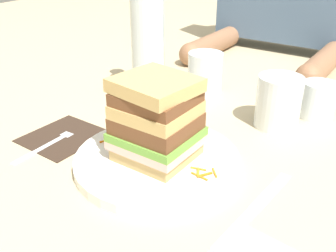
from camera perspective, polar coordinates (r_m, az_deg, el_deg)
The scene contains 23 objects.
ground_plane at distance 0.62m, azimuth -0.17°, elevation -5.40°, with size 3.00×3.00×0.00m, color #C6B289.
main_plate at distance 0.61m, azimuth -1.58°, elevation -5.06°, with size 0.26×0.26×0.02m, color white.
sandwich at distance 0.58m, azimuth -1.68°, elevation 0.88°, with size 0.12×0.12×0.13m.
carrot_shred_0 at distance 0.67m, azimuth -5.94°, elevation -1.40°, with size 0.00×0.00×0.02m, color orange.
carrot_shred_1 at distance 0.66m, azimuth -7.95°, elevation -2.04°, with size 0.00×0.00×0.02m, color orange.
carrot_shred_2 at distance 0.65m, azimuth -7.27°, elevation -2.26°, with size 0.00×0.00×0.03m, color orange.
carrot_shred_3 at distance 0.66m, azimuth -9.10°, elevation -2.13°, with size 0.00×0.00×0.02m, color orange.
carrot_shred_4 at distance 0.68m, azimuth -7.89°, elevation -1.14°, with size 0.00×0.00×0.02m, color orange.
carrot_shred_5 at distance 0.68m, azimuth -8.33°, elevation -1.13°, with size 0.00×0.00×0.02m, color orange.
carrot_shred_6 at distance 0.67m, azimuth -7.01°, elevation -1.13°, with size 0.00×0.00×0.03m, color orange.
carrot_shred_7 at distance 0.65m, azimuth -8.53°, elevation -2.49°, with size 0.00×0.00×0.02m, color orange.
carrot_shred_8 at distance 0.57m, azimuth 5.37°, elevation -7.10°, with size 0.00×0.00×0.02m, color orange.
carrot_shred_9 at distance 0.57m, azimuth 4.43°, elevation -6.76°, with size 0.00×0.00×0.02m, color orange.
carrot_shred_10 at distance 0.56m, azimuth 4.60°, elevation -7.34°, with size 0.00×0.00×0.03m, color orange.
carrot_shred_11 at distance 0.58m, azimuth 4.48°, elevation -6.25°, with size 0.00×0.00×0.02m, color orange.
carrot_shred_12 at distance 0.57m, azimuth 6.84°, elevation -6.80°, with size 0.00×0.00×0.02m, color orange.
napkin_dark at distance 0.72m, azimuth -15.03°, elevation -1.45°, with size 0.12×0.13×0.00m, color #38281E.
fork at distance 0.71m, azimuth -16.36°, elevation -1.95°, with size 0.02×0.17×0.00m.
knife at distance 0.54m, azimuth 12.34°, elevation -11.93°, with size 0.03×0.20×0.00m.
juice_glass at distance 0.75m, azimuth 15.78°, elevation 2.93°, with size 0.08×0.08×0.10m.
water_bottle at distance 0.84m, azimuth -2.99°, elevation 12.67°, with size 0.07×0.07×0.28m.
empty_tumbler_0 at distance 0.81m, azimuth 21.12°, elevation 3.53°, with size 0.07×0.07×0.07m, color silver.
empty_tumbler_1 at distance 0.88m, azimuth 5.46°, elevation 7.75°, with size 0.08×0.08×0.09m, color silver.
Camera 1 is at (0.30, -0.43, 0.33)m, focal length 41.66 mm.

